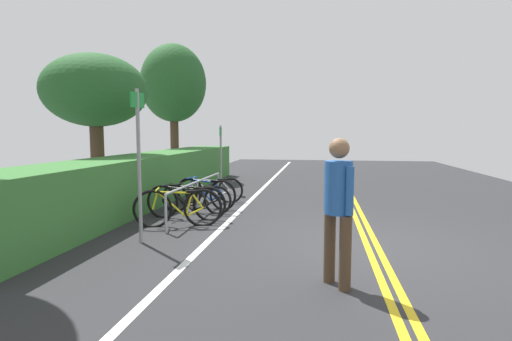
% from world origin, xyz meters
% --- Properties ---
extents(ground_plane, '(39.37, 12.33, 0.05)m').
position_xyz_m(ground_plane, '(0.00, 0.00, -0.03)').
color(ground_plane, '#2B2B2D').
extents(centre_line_yellow_inner, '(35.44, 0.10, 0.00)m').
position_xyz_m(centre_line_yellow_inner, '(0.00, -0.08, 0.00)').
color(centre_line_yellow_inner, gold).
rests_on(centre_line_yellow_inner, ground_plane).
extents(centre_line_yellow_outer, '(35.44, 0.10, 0.00)m').
position_xyz_m(centre_line_yellow_outer, '(0.00, 0.08, 0.00)').
color(centre_line_yellow_outer, gold).
rests_on(centre_line_yellow_outer, ground_plane).
extents(bike_lane_stripe_white, '(35.44, 0.12, 0.00)m').
position_xyz_m(bike_lane_stripe_white, '(0.00, 2.68, 0.00)').
color(bike_lane_stripe_white, white).
rests_on(bike_lane_stripe_white, ground_plane).
extents(bike_rack, '(3.78, 0.05, 0.73)m').
position_xyz_m(bike_rack, '(2.08, 3.58, 0.56)').
color(bike_rack, '#9EA0A5').
rests_on(bike_rack, ground_plane).
extents(bicycle_0, '(0.59, 1.66, 0.78)m').
position_xyz_m(bicycle_0, '(0.75, 3.55, 0.36)').
color(bicycle_0, black).
rests_on(bicycle_0, ground_plane).
extents(bicycle_1, '(0.46, 1.80, 0.76)m').
position_xyz_m(bicycle_1, '(1.41, 3.63, 0.35)').
color(bicycle_1, black).
rests_on(bicycle_1, ground_plane).
extents(bicycle_2, '(0.46, 1.71, 0.69)m').
position_xyz_m(bicycle_2, '(2.09, 3.62, 0.32)').
color(bicycle_2, black).
rests_on(bicycle_2, ground_plane).
extents(bicycle_3, '(0.63, 1.65, 0.75)m').
position_xyz_m(bicycle_3, '(2.71, 3.58, 0.35)').
color(bicycle_3, black).
rests_on(bicycle_3, ground_plane).
extents(bicycle_4, '(0.56, 1.67, 0.69)m').
position_xyz_m(bicycle_4, '(3.37, 3.64, 0.32)').
color(bicycle_4, black).
rests_on(bicycle_4, ground_plane).
extents(pedestrian, '(0.41, 0.32, 1.76)m').
position_xyz_m(pedestrian, '(-1.81, 0.63, 1.02)').
color(pedestrian, '#4C3826').
rests_on(pedestrian, ground_plane).
extents(sign_post_near, '(0.36, 0.08, 2.52)m').
position_xyz_m(sign_post_near, '(-0.43, 3.76, 1.50)').
color(sign_post_near, gray).
rests_on(sign_post_near, ground_plane).
extents(sign_post_far, '(0.36, 0.08, 2.02)m').
position_xyz_m(sign_post_far, '(5.12, 3.80, 1.23)').
color(sign_post_far, gray).
rests_on(sign_post_far, ground_plane).
extents(hedge_backdrop, '(12.73, 1.39, 1.24)m').
position_xyz_m(hedge_backdrop, '(3.58, 5.36, 0.62)').
color(hedge_backdrop, '#387533').
rests_on(hedge_backdrop, ground_plane).
extents(tree_mid, '(2.68, 2.68, 3.85)m').
position_xyz_m(tree_mid, '(3.20, 6.67, 2.87)').
color(tree_mid, '#473323').
rests_on(tree_mid, ground_plane).
extents(tree_far_right, '(2.52, 2.52, 5.21)m').
position_xyz_m(tree_far_right, '(8.42, 6.51, 3.68)').
color(tree_far_right, '#473323').
rests_on(tree_far_right, ground_plane).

